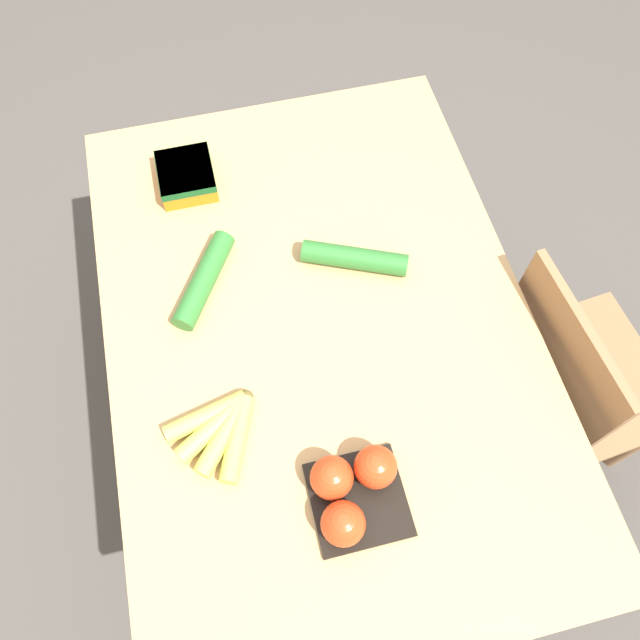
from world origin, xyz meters
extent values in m
plane|color=#4C4742|center=(0.00, 0.00, 0.00)|extent=(12.00, 12.00, 0.00)
cube|color=tan|center=(0.00, 0.00, 0.76)|extent=(1.37, 0.93, 0.03)
cylinder|color=tan|center=(-0.62, -0.41, 0.37)|extent=(0.06, 0.06, 0.75)
cylinder|color=tan|center=(-0.62, 0.41, 0.37)|extent=(0.06, 0.06, 0.75)
cylinder|color=tan|center=(0.62, 0.41, 0.37)|extent=(0.06, 0.06, 0.75)
cube|color=#8E6642|center=(0.16, 0.70, 0.43)|extent=(0.46, 0.44, 0.03)
cube|color=#8E6642|center=(0.18, 0.51, 0.66)|extent=(0.39, 0.06, 0.44)
cylinder|color=#8E6642|center=(0.32, 0.89, 0.21)|extent=(0.04, 0.04, 0.42)
cylinder|color=#8E6642|center=(-0.04, 0.85, 0.21)|extent=(0.04, 0.04, 0.42)
cylinder|color=#8E6642|center=(0.35, 0.55, 0.21)|extent=(0.04, 0.04, 0.42)
cylinder|color=#8E6642|center=(0.00, 0.51, 0.21)|extent=(0.04, 0.04, 0.42)
sphere|color=brown|center=(0.13, -0.19, 0.80)|extent=(0.03, 0.03, 0.03)
cylinder|color=#CCC651|center=(0.15, -0.27, 0.80)|extent=(0.08, 0.18, 0.04)
cylinder|color=#CCC651|center=(0.18, -0.26, 0.80)|extent=(0.12, 0.17, 0.04)
cylinder|color=#CCC651|center=(0.20, -0.25, 0.80)|extent=(0.16, 0.14, 0.04)
cylinder|color=#CCC651|center=(0.21, -0.22, 0.80)|extent=(0.18, 0.10, 0.04)
cube|color=black|center=(0.38, -0.02, 0.78)|extent=(0.18, 0.18, 0.01)
sphere|color=red|center=(0.34, -0.06, 0.83)|extent=(0.08, 0.08, 0.08)
sphere|color=red|center=(0.42, -0.06, 0.83)|extent=(0.08, 0.08, 0.08)
sphere|color=red|center=(0.34, 0.03, 0.83)|extent=(0.08, 0.08, 0.08)
cube|color=orange|center=(-0.46, -0.22, 0.81)|extent=(0.14, 0.13, 0.06)
cube|color=#145123|center=(-0.46, -0.22, 0.82)|extent=(0.15, 0.13, 0.02)
cylinder|color=#2D702D|center=(-0.14, 0.11, 0.80)|extent=(0.14, 0.24, 0.05)
cylinder|color=#2D702D|center=(-0.16, -0.23, 0.80)|extent=(0.23, 0.17, 0.05)
camera|label=1|loc=(0.59, -0.14, 2.00)|focal=35.00mm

